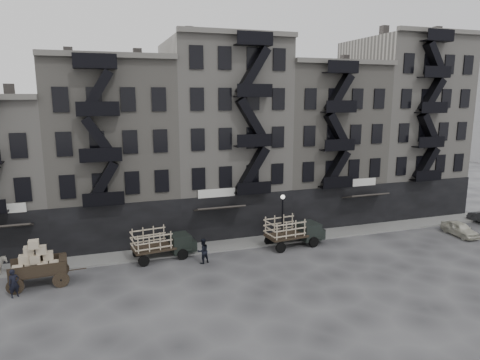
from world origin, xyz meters
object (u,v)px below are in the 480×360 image
object	(u,v)px
wagon	(36,259)
pedestrian_west	(14,283)
stake_truck_east	(294,229)
stake_truck_west	(162,241)
car_east	(460,229)
pedestrian_mid	(203,251)

from	to	relation	value
wagon	pedestrian_west	world-z (taller)	wagon
wagon	stake_truck_east	xyz separation A→B (m)	(19.23, 1.45, -0.36)
wagon	pedestrian_west	bearing A→B (deg)	-132.24
stake_truck_west	pedestrian_west	size ratio (longest dim) A/B	2.77
car_east	pedestrian_mid	xyz separation A→B (m)	(-23.25, 1.05, 0.34)
car_east	pedestrian_west	xyz separation A→B (m)	(-35.61, -0.58, 0.28)
wagon	pedestrian_mid	distance (m)	11.25
pedestrian_mid	stake_truck_east	bearing A→B (deg)	169.24
stake_truck_east	stake_truck_west	bearing A→B (deg)	170.52
wagon	stake_truck_east	size ratio (longest dim) A/B	0.74
pedestrian_west	wagon	bearing A→B (deg)	22.65
stake_truck_west	car_east	world-z (taller)	stake_truck_west
wagon	car_east	bearing A→B (deg)	-4.72
wagon	pedestrian_mid	xyz separation A→B (m)	(11.22, 0.21, -0.84)
stake_truck_east	pedestrian_west	size ratio (longest dim) A/B	2.88
stake_truck_west	pedestrian_west	xyz separation A→B (m)	(-9.64, -3.51, -0.47)
pedestrian_mid	pedestrian_west	bearing A→B (deg)	-12.04
pedestrian_west	stake_truck_east	bearing A→B (deg)	-20.45
stake_truck_west	pedestrian_mid	bearing A→B (deg)	-42.64
stake_truck_west	car_east	distance (m)	26.14
stake_truck_west	car_east	size ratio (longest dim) A/B	1.37
stake_truck_east	wagon	bearing A→B (deg)	178.27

